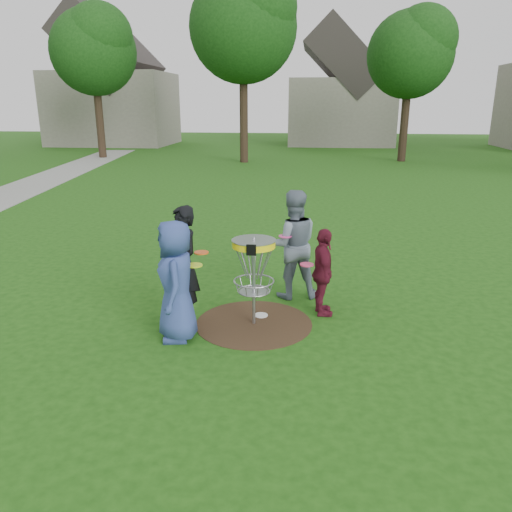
# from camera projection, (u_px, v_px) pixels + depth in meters

# --- Properties ---
(ground) EXTENTS (100.00, 100.00, 0.00)m
(ground) POSITION_uv_depth(u_px,v_px,m) (254.00, 323.00, 7.71)
(ground) COLOR #19470F
(ground) RESTS_ON ground
(dirt_patch) EXTENTS (1.80, 1.80, 0.01)m
(dirt_patch) POSITION_uv_depth(u_px,v_px,m) (254.00, 323.00, 7.71)
(dirt_patch) COLOR #47331E
(dirt_patch) RESTS_ON ground
(player_blue) EXTENTS (0.74, 0.96, 1.74)m
(player_blue) POSITION_uv_depth(u_px,v_px,m) (176.00, 281.00, 6.99)
(player_blue) COLOR #314588
(player_blue) RESTS_ON ground
(player_black) EXTENTS (0.74, 0.79, 1.82)m
(player_black) POSITION_uv_depth(u_px,v_px,m) (184.00, 265.00, 7.58)
(player_black) COLOR black
(player_black) RESTS_ON ground
(player_grey) EXTENTS (1.05, 0.89, 1.89)m
(player_grey) POSITION_uv_depth(u_px,v_px,m) (292.00, 245.00, 8.52)
(player_grey) COLOR slate
(player_grey) RESTS_ON ground
(player_maroon) EXTENTS (0.46, 0.87, 1.41)m
(player_maroon) POSITION_uv_depth(u_px,v_px,m) (323.00, 272.00, 7.85)
(player_maroon) COLOR maroon
(player_maroon) RESTS_ON ground
(disc_on_grass) EXTENTS (0.22, 0.22, 0.02)m
(disc_on_grass) POSITION_uv_depth(u_px,v_px,m) (261.00, 315.00, 7.98)
(disc_on_grass) COLOR white
(disc_on_grass) RESTS_ON ground
(disc_golf_basket) EXTENTS (0.66, 0.67, 1.38)m
(disc_golf_basket) POSITION_uv_depth(u_px,v_px,m) (254.00, 261.00, 7.41)
(disc_golf_basket) COLOR #9EA0A5
(disc_golf_basket) RESTS_ON ground
(held_discs) EXTENTS (1.80, 1.63, 0.31)m
(held_discs) POSITION_uv_depth(u_px,v_px,m) (249.00, 254.00, 7.62)
(held_discs) COLOR #C7E419
(held_discs) RESTS_ON ground
(tree_row) EXTENTS (51.20, 17.42, 9.90)m
(tree_row) POSITION_uv_depth(u_px,v_px,m) (308.00, 42.00, 25.46)
(tree_row) COLOR #38281C
(tree_row) RESTS_ON ground
(house_row) EXTENTS (44.50, 10.65, 11.62)m
(house_row) POSITION_uv_depth(u_px,v_px,m) (367.00, 90.00, 37.40)
(house_row) COLOR gray
(house_row) RESTS_ON ground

